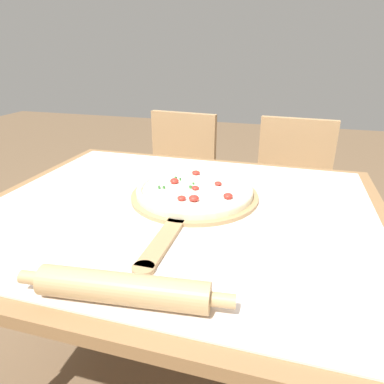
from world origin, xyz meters
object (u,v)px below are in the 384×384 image
pizza (195,190)px  chair_left (178,181)px  rolling_pin (123,289)px  chair_right (290,193)px  pizza_peel (193,198)px

pizza → chair_left: bearing=112.2°
pizza → chair_left: chair_left is taller
rolling_pin → chair_left: bearing=103.9°
chair_left → rolling_pin: bearing=-70.0°
pizza → rolling_pin: (0.00, -0.50, 0.00)m
rolling_pin → chair_left: size_ratio=0.47×
pizza → chair_left: (-0.31, 0.76, -0.29)m
rolling_pin → chair_left: (-0.31, 1.26, -0.29)m
pizza → rolling_pin: 0.50m
rolling_pin → chair_left: 1.33m
rolling_pin → chair_right: bearing=76.5°
pizza_peel → rolling_pin: (0.00, -0.48, 0.02)m
rolling_pin → pizza: bearing=90.3°
rolling_pin → chair_right: 1.33m
pizza_peel → rolling_pin: size_ratio=1.52×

